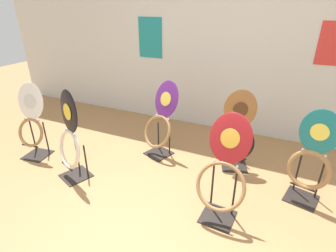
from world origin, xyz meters
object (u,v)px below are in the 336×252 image
Objects in this scene: toilet_seat_display_purple_note at (161,122)px; toilet_seat_display_white_plain at (31,122)px; toilet_seat_display_crimson_swirl at (224,173)px; toilet_seat_display_jazz_black at (70,138)px; toilet_seat_display_teal_sax at (311,161)px; toilet_seat_display_woodgrain at (238,133)px.

toilet_seat_display_purple_note is 1.00× the size of toilet_seat_display_white_plain.
toilet_seat_display_crimson_swirl is (0.94, -0.74, 0.03)m from toilet_seat_display_purple_note.
toilet_seat_display_jazz_black is 1.08× the size of toilet_seat_display_white_plain.
toilet_seat_display_teal_sax is at bearing 15.42° from toilet_seat_display_jazz_black.
toilet_seat_display_woodgrain is (1.52, 0.91, -0.04)m from toilet_seat_display_jazz_black.
toilet_seat_display_crimson_swirl is at bearing -38.41° from toilet_seat_display_purple_note.
toilet_seat_display_jazz_black is 1.03m from toilet_seat_display_purple_note.
toilet_seat_display_white_plain is at bearing -153.98° from toilet_seat_display_purple_note.
toilet_seat_display_teal_sax is 1.01× the size of toilet_seat_display_purple_note.
toilet_seat_display_crimson_swirl is at bearing 2.97° from toilet_seat_display_jazz_black.
toilet_seat_display_jazz_black is 0.76m from toilet_seat_display_white_plain.
toilet_seat_display_jazz_black is at bearing -177.03° from toilet_seat_display_crimson_swirl.
toilet_seat_display_jazz_black is at bearing -149.21° from toilet_seat_display_woodgrain.
toilet_seat_display_white_plain is 2.30m from toilet_seat_display_crimson_swirl.
toilet_seat_display_purple_note is at bearing 52.83° from toilet_seat_display_jazz_black.
toilet_seat_display_crimson_swirl reaches higher than toilet_seat_display_purple_note.
toilet_seat_display_woodgrain reaches higher than toilet_seat_display_purple_note.
toilet_seat_display_purple_note is 0.97× the size of toilet_seat_display_crimson_swirl.
toilet_seat_display_white_plain is at bearing -171.24° from toilet_seat_display_teal_sax.
toilet_seat_display_jazz_black reaches higher than toilet_seat_display_teal_sax.
toilet_seat_display_purple_note is (-0.90, -0.08, -0.01)m from toilet_seat_display_woodgrain.
toilet_seat_display_white_plain is (-0.74, 0.16, -0.02)m from toilet_seat_display_jazz_black.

